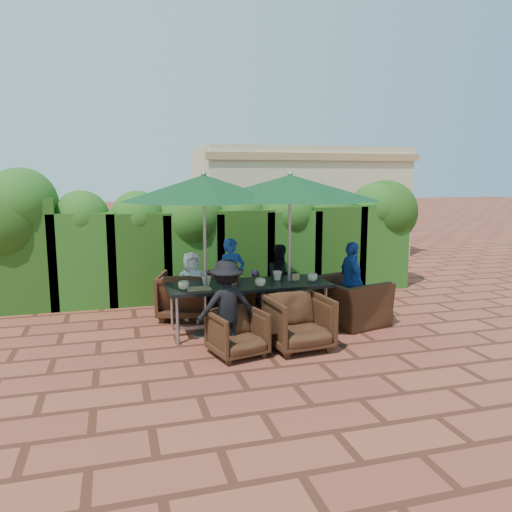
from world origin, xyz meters
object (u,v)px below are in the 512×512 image
object	(u,v)px
dining_table	(249,288)
chair_near_left	(237,331)
chair_near_right	(299,320)
chair_far_mid	(235,293)
chair_far_right	(281,291)
chair_end_right	(348,294)
umbrella_left	(204,188)
umbrella_right	(290,188)
chair_far_left	(184,293)

from	to	relation	value
dining_table	chair_near_left	size ratio (longest dim) A/B	3.60
dining_table	chair_near_right	xyz separation A→B (m)	(0.46, -0.99, -0.26)
dining_table	chair_far_mid	size ratio (longest dim) A/B	3.14
chair_far_right	chair_end_right	size ratio (longest dim) A/B	0.62
chair_near_right	umbrella_left	bearing A→B (deg)	134.14
chair_far_mid	chair_end_right	bearing A→B (deg)	171.01
umbrella_right	chair_end_right	distance (m)	1.99
umbrella_left	chair_far_left	world-z (taller)	umbrella_left
chair_far_left	chair_end_right	distance (m)	2.74
chair_far_right	umbrella_left	bearing A→B (deg)	18.91
dining_table	umbrella_left	xyz separation A→B (m)	(-0.68, -0.03, 1.54)
dining_table	chair_far_right	size ratio (longest dim) A/B	3.56
umbrella_right	chair_end_right	bearing A→B (deg)	-6.54
dining_table	umbrella_right	distance (m)	1.68
chair_end_right	chair_far_right	bearing A→B (deg)	22.21
chair_far_mid	dining_table	bearing A→B (deg)	111.24
chair_far_mid	chair_near_left	bearing A→B (deg)	98.74
umbrella_left	chair_far_right	size ratio (longest dim) A/B	3.52
umbrella_right	chair_near_right	size ratio (longest dim) A/B	3.43
chair_far_mid	chair_near_right	bearing A→B (deg)	124.80
umbrella_right	chair_end_right	world-z (taller)	umbrella_right
umbrella_left	chair_far_left	size ratio (longest dim) A/B	2.86
umbrella_right	chair_far_mid	size ratio (longest dim) A/B	3.60
chair_far_left	chair_far_mid	bearing A→B (deg)	-168.17
chair_far_mid	chair_far_right	xyz separation A→B (m)	(0.86, 0.08, -0.05)
dining_table	chair_end_right	xyz separation A→B (m)	(1.67, -0.07, -0.18)
dining_table	chair_end_right	size ratio (longest dim) A/B	2.21
dining_table	chair_far_right	xyz separation A→B (m)	(0.87, 0.99, -0.33)
umbrella_left	chair_far_mid	distance (m)	2.15
chair_far_mid	chair_near_left	distance (m)	1.99
chair_end_right	umbrella_right	bearing A→B (deg)	68.60
dining_table	chair_near_right	size ratio (longest dim) A/B	2.99
umbrella_right	chair_near_left	distance (m)	2.43
chair_far_right	chair_near_left	xyz separation A→B (m)	(-1.30, -2.02, -0.00)
chair_far_left	chair_far_right	xyz separation A→B (m)	(1.73, 0.00, -0.08)
umbrella_right	dining_table	bearing A→B (deg)	-176.23
umbrella_right	chair_near_right	xyz separation A→B (m)	(-0.22, -1.04, -1.80)
umbrella_left	chair_far_mid	bearing A→B (deg)	54.11
chair_near_right	chair_end_right	xyz separation A→B (m)	(1.21, 0.92, 0.08)
chair_far_mid	chair_near_right	world-z (taller)	chair_near_right
umbrella_right	chair_near_right	distance (m)	2.09
chair_far_mid	chair_far_right	size ratio (longest dim) A/B	1.14
chair_far_right	chair_end_right	xyz separation A→B (m)	(0.80, -1.06, 0.14)
chair_far_left	chair_near_right	size ratio (longest dim) A/B	1.04
dining_table	umbrella_right	bearing A→B (deg)	3.77
chair_far_right	chair_near_right	distance (m)	2.03
chair_near_right	chair_far_mid	bearing A→B (deg)	97.86
chair_near_left	chair_end_right	world-z (taller)	chair_end_right
chair_far_right	chair_end_right	distance (m)	1.33
chair_far_left	chair_end_right	bearing A→B (deg)	174.65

